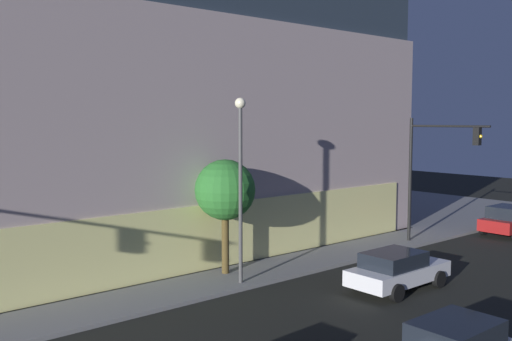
{
  "coord_description": "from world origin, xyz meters",
  "views": [
    {
      "loc": [
        -5.85,
        -11.45,
        6.87
      ],
      "look_at": [
        8.2,
        5.19,
        4.91
      ],
      "focal_mm": 39.67,
      "sensor_mm": 36.0,
      "label": 1
    }
  ],
  "objects_px": {
    "car_white": "(397,269)",
    "street_lamp_sidewalk": "(240,167)",
    "car_red": "(509,220)",
    "modern_building": "(115,111)",
    "traffic_light_far_corner": "(433,161)",
    "sidewalk_tree": "(225,190)"
  },
  "relations": [
    {
      "from": "modern_building",
      "to": "car_white",
      "type": "height_order",
      "value": "modern_building"
    },
    {
      "from": "sidewalk_tree",
      "to": "car_white",
      "type": "relative_size",
      "value": 1.08
    },
    {
      "from": "sidewalk_tree",
      "to": "traffic_light_far_corner",
      "type": "bearing_deg",
      "value": -11.87
    },
    {
      "from": "modern_building",
      "to": "car_white",
      "type": "xyz_separation_m",
      "value": [
        3.76,
        -17.16,
        -6.57
      ]
    },
    {
      "from": "street_lamp_sidewalk",
      "to": "sidewalk_tree",
      "type": "height_order",
      "value": "street_lamp_sidewalk"
    },
    {
      "from": "modern_building",
      "to": "street_lamp_sidewalk",
      "type": "height_order",
      "value": "modern_building"
    },
    {
      "from": "traffic_light_far_corner",
      "to": "street_lamp_sidewalk",
      "type": "relative_size",
      "value": 0.9
    },
    {
      "from": "car_white",
      "to": "street_lamp_sidewalk",
      "type": "bearing_deg",
      "value": 135.54
    },
    {
      "from": "traffic_light_far_corner",
      "to": "car_white",
      "type": "bearing_deg",
      "value": -155.99
    },
    {
      "from": "street_lamp_sidewalk",
      "to": "car_red",
      "type": "height_order",
      "value": "street_lamp_sidewalk"
    },
    {
      "from": "car_red",
      "to": "sidewalk_tree",
      "type": "bearing_deg",
      "value": 168.44
    },
    {
      "from": "car_white",
      "to": "car_red",
      "type": "height_order",
      "value": "car_red"
    },
    {
      "from": "sidewalk_tree",
      "to": "car_white",
      "type": "bearing_deg",
      "value": -55.37
    },
    {
      "from": "car_white",
      "to": "car_red",
      "type": "bearing_deg",
      "value": 8.97
    },
    {
      "from": "traffic_light_far_corner",
      "to": "street_lamp_sidewalk",
      "type": "xyz_separation_m",
      "value": [
        -12.41,
        0.96,
        0.26
      ]
    },
    {
      "from": "modern_building",
      "to": "car_red",
      "type": "height_order",
      "value": "modern_building"
    },
    {
      "from": "modern_building",
      "to": "car_red",
      "type": "bearing_deg",
      "value": -39.57
    },
    {
      "from": "traffic_light_far_corner",
      "to": "car_red",
      "type": "distance_m",
      "value": 7.56
    },
    {
      "from": "modern_building",
      "to": "traffic_light_far_corner",
      "type": "bearing_deg",
      "value": -49.61
    },
    {
      "from": "modern_building",
      "to": "sidewalk_tree",
      "type": "distance_m",
      "value": 11.7
    },
    {
      "from": "car_white",
      "to": "sidewalk_tree",
      "type": "bearing_deg",
      "value": 124.63
    },
    {
      "from": "modern_building",
      "to": "traffic_light_far_corner",
      "type": "xyz_separation_m",
      "value": [
        11.62,
        -13.66,
        -2.71
      ]
    }
  ]
}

